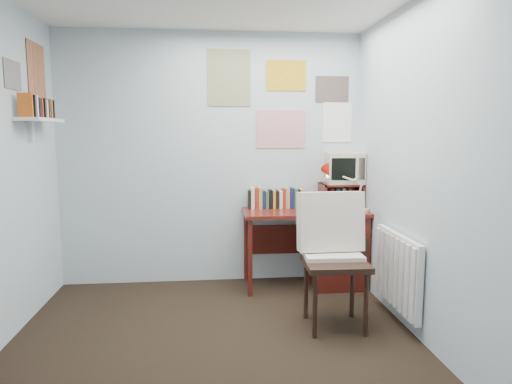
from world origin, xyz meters
TOP-DOWN VIEW (x-y plane):
  - ground at (0.00, 0.00)m, footprint 3.50×3.50m
  - back_wall at (0.00, 1.75)m, footprint 3.00×0.02m
  - right_wall at (1.50, 0.00)m, footprint 0.02×3.50m
  - desk at (1.17, 1.48)m, footprint 1.20×0.55m
  - desk_chair at (0.94, 0.50)m, footprint 0.54×0.51m
  - desk_lamp at (1.44, 1.34)m, footprint 0.35×0.32m
  - tv_riser at (1.29, 1.59)m, footprint 0.40×0.30m
  - crt_tv at (1.33, 1.61)m, footprint 0.39×0.36m
  - book_row at (0.66, 1.66)m, footprint 0.60×0.14m
  - radiator at (1.46, 0.55)m, footprint 0.09×0.80m
  - wall_shelf at (-1.40, 1.10)m, footprint 0.20×0.62m
  - posters_back at (0.70, 1.74)m, footprint 1.20×0.01m
  - posters_left at (-1.49, 1.10)m, footprint 0.01×0.70m

SIDE VIEW (x-z plane):
  - ground at x=0.00m, z-range 0.00..0.00m
  - desk at x=1.17m, z-range 0.03..0.79m
  - radiator at x=1.46m, z-range 0.12..0.72m
  - desk_chair at x=0.94m, z-range 0.00..1.02m
  - book_row at x=0.66m, z-range 0.76..0.98m
  - tv_riser at x=1.29m, z-range 0.76..1.01m
  - desk_lamp at x=1.44m, z-range 0.76..1.16m
  - crt_tv at x=1.33m, z-range 1.01..1.35m
  - back_wall at x=0.00m, z-range 0.00..2.50m
  - right_wall at x=1.50m, z-range 0.00..2.50m
  - wall_shelf at x=-1.40m, z-range 1.50..1.74m
  - posters_back at x=0.70m, z-range 1.40..2.30m
  - posters_left at x=-1.49m, z-range 1.70..2.30m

